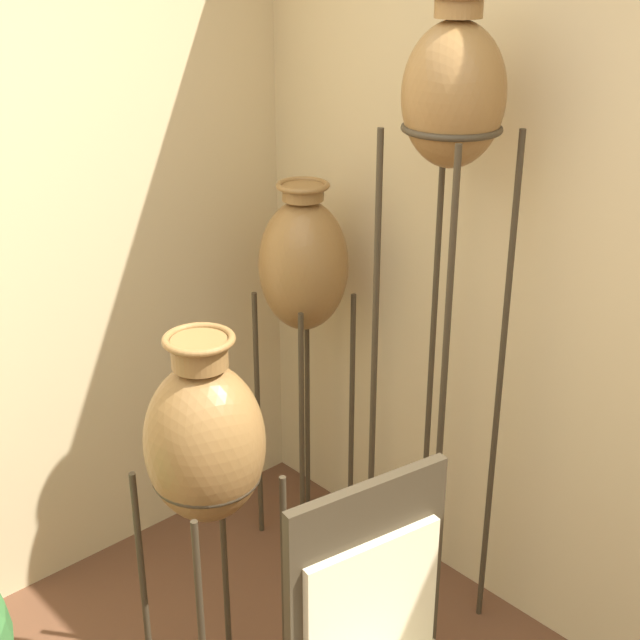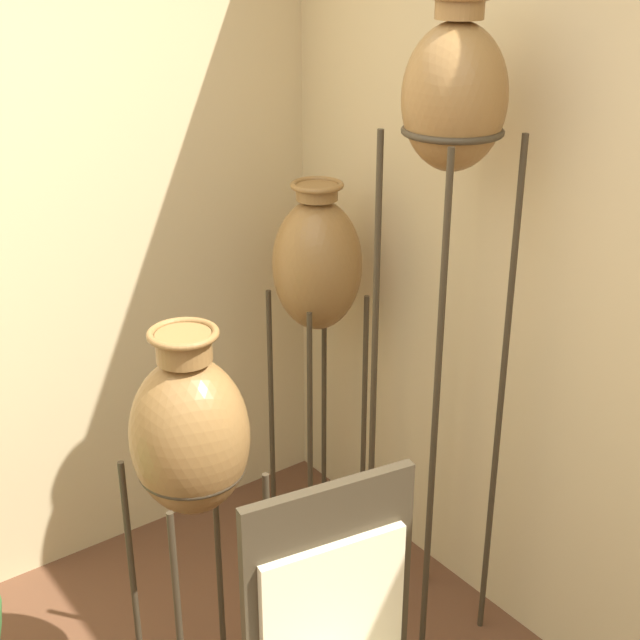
# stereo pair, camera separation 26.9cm
# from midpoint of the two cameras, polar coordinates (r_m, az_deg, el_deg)

# --- Properties ---
(vase_stand_tall) EXTENTS (0.30, 0.30, 2.12)m
(vase_stand_tall) POSITION_cam_midpoint_polar(r_m,az_deg,el_deg) (2.58, 11.56, 12.46)
(vase_stand_tall) COLOR #382D1E
(vase_stand_tall) RESTS_ON ground_plane
(vase_stand_medium) EXTENTS (0.32, 0.32, 1.47)m
(vase_stand_medium) POSITION_cam_midpoint_polar(r_m,az_deg,el_deg) (3.20, 2.23, 3.27)
(vase_stand_medium) COLOR #382D1E
(vase_stand_medium) RESTS_ON ground_plane
(vase_stand_short) EXTENTS (0.33, 0.33, 1.30)m
(vase_stand_short) POSITION_cam_midpoint_polar(r_m,az_deg,el_deg) (2.49, -5.26, -7.56)
(vase_stand_short) COLOR #382D1E
(vase_stand_short) RESTS_ON ground_plane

